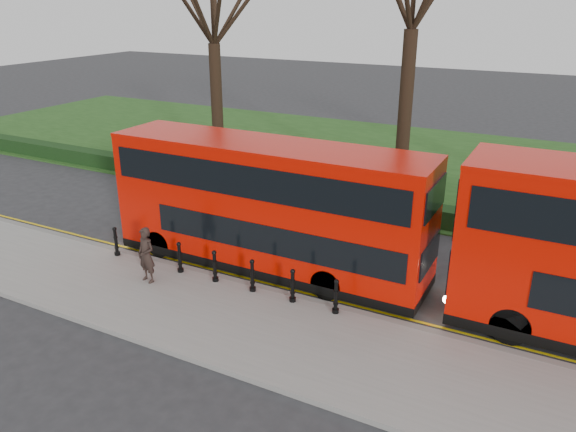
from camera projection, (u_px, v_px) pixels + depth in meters
The scene contains 11 objects.
ground at pixel (250, 271), 18.66m from camera, with size 120.00×120.00×0.00m, color #28282B.
pavement at pixel (196, 311), 16.16m from camera, with size 60.00×4.00×0.15m, color gray.
kerb at pixel (234, 281), 17.81m from camera, with size 60.00×0.25×0.16m, color slate.
grass_verge at pixel (391, 161), 31.03m from camera, with size 60.00×18.00×0.06m, color #1F4617.
hedge at pixel (332, 199), 24.13m from camera, with size 60.00×0.90×0.80m, color black.
yellow_line_outer at pixel (239, 279), 18.08m from camera, with size 60.00×0.10×0.01m, color yellow.
yellow_line_inner at pixel (242, 277), 18.25m from camera, with size 60.00×0.10×0.01m, color yellow.
tree_left at pixel (212, 0), 27.31m from camera, with size 7.37×7.37×11.52m.
bollard_row at pixel (215, 267), 17.51m from camera, with size 8.36×0.15×1.00m.
bus_lead at pixel (268, 207), 18.20m from camera, with size 10.69×2.46×4.25m.
pedestrian at pixel (146, 255), 17.37m from camera, with size 0.65×0.43×1.79m, color black.
Camera 1 is at (8.86, -14.22, 8.51)m, focal length 35.00 mm.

